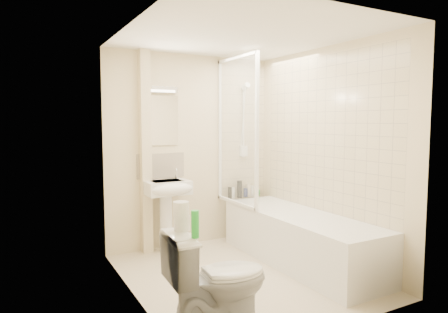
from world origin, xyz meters
TOP-DOWN VIEW (x-y plane):
  - floor at (0.00, 0.00)m, footprint 2.50×2.50m
  - wall_back at (0.00, 1.25)m, footprint 2.20×0.02m
  - wall_left at (-1.10, 0.00)m, footprint 0.02×2.50m
  - wall_right at (1.10, 0.00)m, footprint 0.02×2.50m
  - ceiling at (0.00, 0.00)m, footprint 2.20×2.50m
  - tile_back at (0.75, 1.24)m, footprint 0.70×0.01m
  - tile_right at (1.09, 0.01)m, footprint 0.01×2.10m
  - pipe_boxing at (-0.62, 1.19)m, footprint 0.12×0.12m
  - splashback at (-0.41, 1.24)m, footprint 0.60×0.02m
  - mirror at (-0.41, 1.24)m, footprint 0.46×0.01m
  - strip_light at (-0.41, 1.22)m, footprint 0.42×0.07m
  - bathtub at (0.75, 0.01)m, footprint 0.70×2.10m
  - shower_screen at (0.40, 0.80)m, footprint 0.04×0.92m
  - shower_fixture at (0.75, 1.19)m, footprint 0.10×0.16m
  - pedestal_sink at (-0.41, 1.01)m, footprint 0.51×0.48m
  - bottle_black_a at (0.51, 1.16)m, footprint 0.05×0.05m
  - bottle_white_a at (0.55, 1.16)m, footprint 0.06×0.06m
  - bottle_black_b at (0.66, 1.16)m, footprint 0.07×0.07m
  - bottle_blue at (0.76, 1.16)m, footprint 0.06×0.06m
  - bottle_cream at (0.80, 1.16)m, footprint 0.07×0.07m
  - bottle_white_b at (0.86, 1.16)m, footprint 0.05×0.05m
  - bottle_green at (0.94, 1.16)m, footprint 0.07×0.07m
  - toilet at (-0.72, -0.83)m, footprint 0.53×0.82m
  - toilet_roll_lower at (-0.97, -0.75)m, footprint 0.12×0.12m
  - toilet_roll_upper at (-0.98, -0.77)m, footprint 0.11×0.11m
  - green_bottle at (-0.96, -0.97)m, footprint 0.05×0.05m

SIDE VIEW (x-z plane):
  - floor at x=0.00m, z-range 0.00..0.00m
  - bathtub at x=0.75m, z-range 0.01..0.56m
  - toilet at x=-0.72m, z-range 0.00..0.78m
  - bottle_green at x=0.94m, z-range 0.55..0.63m
  - bottle_blue at x=0.76m, z-range 0.55..0.67m
  - bottle_white_b at x=0.86m, z-range 0.55..0.69m
  - bottle_white_a at x=0.55m, z-range 0.55..0.69m
  - bottle_black_a at x=0.51m, z-range 0.55..0.70m
  - bottle_cream at x=0.80m, z-range 0.55..0.73m
  - bottle_black_b at x=0.66m, z-range 0.55..0.78m
  - pedestal_sink at x=-0.41m, z-range 0.20..1.19m
  - toilet_roll_lower at x=-0.97m, z-range 0.78..0.89m
  - green_bottle at x=-0.96m, z-range 0.78..0.97m
  - toilet_roll_upper at x=-0.98m, z-range 0.89..1.00m
  - splashback at x=-0.41m, z-range 0.88..1.18m
  - wall_back at x=0.00m, z-range 0.00..2.40m
  - wall_left at x=-1.10m, z-range 0.00..2.40m
  - wall_right at x=1.10m, z-range 0.00..2.40m
  - pipe_boxing at x=-0.62m, z-range 0.00..2.40m
  - tile_back at x=0.75m, z-range 0.55..2.30m
  - tile_right at x=1.09m, z-range 0.55..2.30m
  - shower_screen at x=0.40m, z-range 0.55..2.35m
  - shower_fixture at x=0.75m, z-range 1.05..2.04m
  - mirror at x=-0.41m, z-range 1.28..1.88m
  - strip_light at x=-0.41m, z-range 1.92..1.98m
  - ceiling at x=0.00m, z-range 2.39..2.41m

